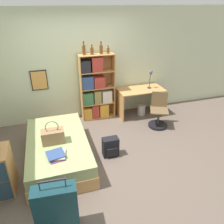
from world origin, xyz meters
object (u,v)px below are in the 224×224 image
at_px(desk, 140,97).
at_px(desk_chair, 158,116).
at_px(bookcase, 95,90).
at_px(bottle_brown, 92,51).
at_px(bottle_blue, 108,50).
at_px(bottle_green, 84,50).
at_px(handbag, 53,136).
at_px(suitcase, 57,209).
at_px(backpack, 111,147).
at_px(waste_bin, 141,110).
at_px(bed, 58,149).
at_px(book_stack_on_bed, 56,155).
at_px(bottle_clear, 101,49).
at_px(desk_lamp, 151,76).

relative_size(desk, desk_chair, 1.42).
bearing_deg(bookcase, bottle_brown, -160.65).
xyz_separation_m(bottle_blue, desk_chair, (0.98, -0.83, -1.42)).
bearing_deg(bottle_green, handbag, -121.12).
height_order(suitcase, bottle_blue, bottle_blue).
distance_m(handbag, backpack, 1.10).
height_order(desk, waste_bin, desk).
xyz_separation_m(bookcase, desk_chair, (1.31, -0.86, -0.47)).
relative_size(suitcase, waste_bin, 3.04).
height_order(handbag, bookcase, bookcase).
bearing_deg(desk, backpack, -130.54).
relative_size(suitcase, backpack, 2.21).
xyz_separation_m(bed, bottle_brown, (1.02, 1.41, 1.47)).
bearing_deg(handbag, bottle_brown, 54.08).
bearing_deg(book_stack_on_bed, bookcase, 60.09).
distance_m(handbag, bottle_clear, 2.26).
distance_m(suitcase, desk_lamp, 3.80).
xyz_separation_m(bed, backpack, (0.96, -0.18, -0.03)).
bearing_deg(desk_chair, bookcase, 146.77).
bearing_deg(book_stack_on_bed, bottle_clear, 56.26).
height_order(handbag, desk, handbag).
bearing_deg(bottle_blue, bookcase, 174.43).
relative_size(desk_lamp, backpack, 1.25).
bearing_deg(waste_bin, backpack, -132.42).
bearing_deg(bookcase, suitcase, -112.62).
distance_m(bottle_brown, desk, 1.69).
distance_m(handbag, desk_chair, 2.54).
relative_size(bottle_blue, waste_bin, 0.65).
bearing_deg(bottle_clear, bottle_blue, -1.57).
bearing_deg(desk, suitcase, -130.69).
distance_m(bottle_clear, desk_lamp, 1.41).
height_order(handbag, backpack, handbag).
relative_size(handbag, bottle_brown, 1.96).
relative_size(bottle_clear, desk_chair, 0.34).
relative_size(bookcase, desk, 1.39).
distance_m(book_stack_on_bed, desk, 2.86).
height_order(book_stack_on_bed, bottle_clear, bottle_clear).
height_order(bottle_brown, backpack, bottle_brown).
xyz_separation_m(bed, desk, (2.20, 1.27, 0.27)).
bearing_deg(bed, bottle_clear, 48.74).
bearing_deg(waste_bin, handbag, -150.75).
relative_size(book_stack_on_bed, bottle_brown, 1.60).
distance_m(bottle_clear, desk_chair, 2.03).
distance_m(book_stack_on_bed, suitcase, 0.95).
xyz_separation_m(handbag, bottle_clear, (1.29, 1.48, 1.14)).
height_order(book_stack_on_bed, bottle_blue, bottle_blue).
bearing_deg(backpack, desk_chair, 28.03).
bearing_deg(desk_lamp, waste_bin, -166.26).
bearing_deg(waste_bin, bottle_clear, 168.94).
relative_size(bottle_green, bottle_clear, 1.09).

